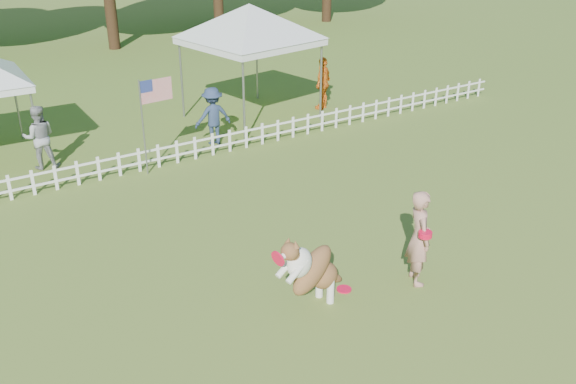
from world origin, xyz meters
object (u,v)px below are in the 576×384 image
at_px(handler, 419,237).
at_px(canopy_tent_right, 251,64).
at_px(spectator_b, 213,116).
at_px(spectator_a, 39,137).
at_px(spectator_c, 323,83).
at_px(flag_pole, 143,128).
at_px(dog, 313,270).
at_px(frisbee_on_turf, 344,289).

height_order(handler, canopy_tent_right, canopy_tent_right).
distance_m(handler, spectator_b, 8.11).
height_order(canopy_tent_right, spectator_a, canopy_tent_right).
bearing_deg(handler, canopy_tent_right, 11.94).
height_order(handler, spectator_b, handler).
height_order(canopy_tent_right, spectator_b, canopy_tent_right).
xyz_separation_m(spectator_b, spectator_c, (4.37, 1.00, 0.04)).
xyz_separation_m(handler, flag_pole, (-2.12, 7.11, 0.30)).
relative_size(handler, flag_pole, 0.74).
xyz_separation_m(canopy_tent_right, spectator_b, (-2.00, -1.40, -0.87)).
bearing_deg(spectator_a, spectator_c, -163.78).
bearing_deg(dog, canopy_tent_right, 54.05).
height_order(dog, spectator_a, spectator_a).
relative_size(frisbee_on_turf, spectator_a, 0.16).
bearing_deg(spectator_a, spectator_b, -175.38).
bearing_deg(canopy_tent_right, spectator_c, -19.22).
xyz_separation_m(dog, canopy_tent_right, (4.16, 9.16, 0.95)).
distance_m(handler, canopy_tent_right, 9.79).
distance_m(dog, spectator_a, 8.81).
bearing_deg(frisbee_on_turf, spectator_c, 56.20).
bearing_deg(spectator_c, flag_pole, -15.84).
xyz_separation_m(handler, spectator_c, (4.57, 9.10, -0.04)).
distance_m(flag_pole, spectator_c, 6.99).
distance_m(dog, flag_pole, 6.78).
bearing_deg(handler, flag_pole, 41.59).
bearing_deg(frisbee_on_turf, spectator_a, 109.03).
xyz_separation_m(canopy_tent_right, flag_pole, (-4.32, -2.40, -0.49)).
relative_size(frisbee_on_turf, spectator_b, 0.17).
relative_size(canopy_tent_right, spectator_c, 2.02).
height_order(flag_pole, spectator_b, flag_pole).
xyz_separation_m(dog, spectator_b, (2.16, 7.76, 0.08)).
bearing_deg(spectator_b, canopy_tent_right, -141.06).
height_order(spectator_a, spectator_c, spectator_c).
height_order(canopy_tent_right, flag_pole, canopy_tent_right).
distance_m(spectator_a, spectator_b, 4.40).
bearing_deg(spectator_c, canopy_tent_right, -42.05).
xyz_separation_m(flag_pole, spectator_c, (6.69, 2.00, -0.34)).
relative_size(dog, flag_pole, 0.61).
relative_size(handler, spectator_b, 1.10).
relative_size(spectator_a, spectator_c, 0.97).
bearing_deg(handler, spectator_a, 49.93).
distance_m(canopy_tent_right, spectator_a, 6.42).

